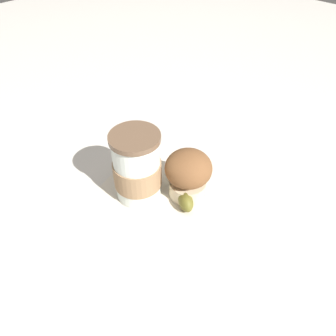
% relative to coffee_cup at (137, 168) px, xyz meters
% --- Properties ---
extents(ground_plane, '(3.00, 3.00, 0.00)m').
position_rel_coffee_cup_xyz_m(ground_plane, '(0.05, -0.03, -0.07)').
color(ground_plane, beige).
extents(paper_napkin, '(0.31, 0.31, 0.00)m').
position_rel_coffee_cup_xyz_m(paper_napkin, '(0.05, -0.03, -0.07)').
color(paper_napkin, beige).
rests_on(paper_napkin, ground_plane).
extents(coffee_cup, '(0.09, 0.09, 0.14)m').
position_rel_coffee_cup_xyz_m(coffee_cup, '(0.00, 0.00, 0.00)').
color(coffee_cup, silver).
rests_on(coffee_cup, paper_napkin).
extents(muffin, '(0.09, 0.09, 0.10)m').
position_rel_coffee_cup_xyz_m(muffin, '(0.07, -0.07, -0.01)').
color(muffin, beige).
rests_on(muffin, paper_napkin).
extents(banana, '(0.12, 0.12, 0.03)m').
position_rel_coffee_cup_xyz_m(banana, '(0.07, -0.06, -0.05)').
color(banana, '#D6CC4C').
rests_on(banana, paper_napkin).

